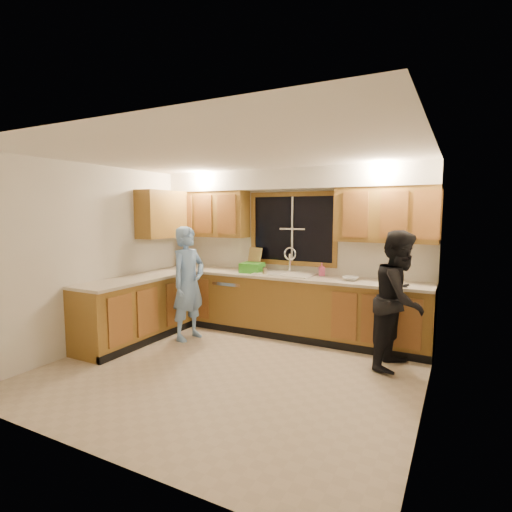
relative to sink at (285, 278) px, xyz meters
The scene contains 26 objects.
floor 1.82m from the sink, 90.00° to the right, with size 4.20×4.20×0.00m, color #C4B096.
ceiling 2.29m from the sink, 90.00° to the right, with size 4.20×4.20×0.00m, color white.
wall_back 0.49m from the sink, 90.00° to the left, with size 4.20×4.20×0.00m, color silver.
wall_left 2.67m from the sink, 142.62° to the right, with size 3.80×3.80×0.00m, color silver.
wall_right 2.67m from the sink, 37.38° to the right, with size 3.80×3.80×0.00m, color silver.
base_cabinets_back 0.42m from the sink, 90.00° to the right, with size 4.20×0.60×0.88m, color olive.
base_cabinets_left 2.23m from the sink, 145.12° to the right, with size 0.60×1.90×0.88m, color olive.
countertop_back 0.04m from the sink, 90.00° to the right, with size 4.20×0.63×0.04m, color beige.
countertop_left 2.18m from the sink, 144.90° to the right, with size 0.63×1.90×0.04m, color beige.
upper_cabinets_left 1.72m from the sink, behind, with size 1.35×0.33×0.75m, color olive.
upper_cabinets_right 1.72m from the sink, ahead, with size 1.35×0.33×0.75m, color olive.
upper_cabinets_return 2.21m from the sink, 165.94° to the right, with size 0.33×0.90×0.75m, color olive.
soffit 1.49m from the sink, 90.00° to the left, with size 4.20×0.35×0.30m, color white.
window_frame 0.79m from the sink, 90.00° to the left, with size 1.44×0.03×1.14m.
sink is the anchor object (origin of this frame).
dishwasher 0.96m from the sink, behind, with size 0.60×0.56×0.82m, color white.
stove 2.60m from the sink, 134.61° to the right, with size 0.58×0.75×0.90m, color white.
man 1.44m from the sink, 144.00° to the right, with size 0.60×0.40×1.66m, color #75A0DD.
woman 1.82m from the sink, 18.30° to the right, with size 0.80×0.62×1.65m, color black.
knife_block 1.83m from the sink, behind, with size 0.13×0.11×0.24m, color #975D29.
cutting_board 0.68m from the sink, 163.57° to the left, with size 0.28×0.02×0.37m, color tan.
dish_crate 0.56m from the sink, behind, with size 0.32×0.30×0.15m, color green.
soap_bottle 0.57m from the sink, 17.64° to the left, with size 0.09×0.09×0.19m, color #E5578C.
bowl 1.02m from the sink, ahead, with size 0.22×0.22×0.05m, color silver.
can_left 0.32m from the sink, 161.79° to the right, with size 0.06×0.06×0.11m, color #BDB391.
can_right 0.34m from the sink, 135.90° to the right, with size 0.07×0.07×0.12m, color #BDB391.
Camera 1 is at (2.36, -3.88, 1.86)m, focal length 28.00 mm.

